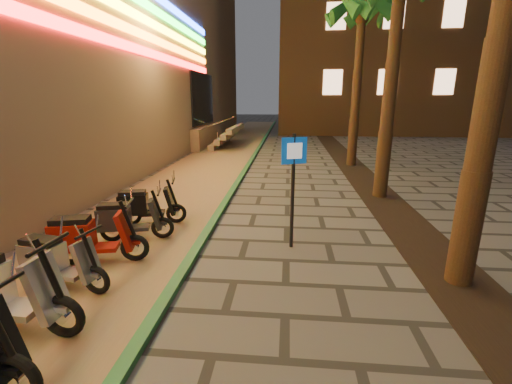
# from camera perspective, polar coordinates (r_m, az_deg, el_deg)

# --- Properties ---
(ground) EXTENTS (120.00, 120.00, 0.00)m
(ground) POSITION_cam_1_polar(r_m,az_deg,el_deg) (4.39, -7.41, -25.52)
(ground) COLOR #474442
(ground) RESTS_ON ground
(parking_strip) EXTENTS (3.40, 60.00, 0.01)m
(parking_strip) POSITION_cam_1_polar(r_m,az_deg,el_deg) (13.96, -8.92, 3.37)
(parking_strip) COLOR #8C7251
(parking_strip) RESTS_ON ground
(green_curb) EXTENTS (0.18, 60.00, 0.10)m
(green_curb) POSITION_cam_1_polar(r_m,az_deg,el_deg) (13.63, -1.96, 3.46)
(green_curb) COLOR #276837
(green_curb) RESTS_ON ground
(planting_strip) EXTENTS (1.20, 40.00, 0.02)m
(planting_strip) POSITION_cam_1_polar(r_m,az_deg,el_deg) (9.14, 22.87, -4.08)
(planting_strip) COLOR black
(planting_strip) RESTS_ON ground
(palm_d) EXTENTS (2.97, 3.02, 7.16)m
(palm_d) POSITION_cam_1_polar(r_m,az_deg,el_deg) (15.78, 17.24, 26.02)
(palm_d) COLOR #472D19
(palm_d) RESTS_ON ground
(pedestrian_sign) EXTENTS (0.47, 0.20, 2.24)m
(pedestrian_sign) POSITION_cam_1_polar(r_m,az_deg,el_deg) (6.49, 6.23, 2.70)
(pedestrian_sign) COLOR black
(pedestrian_sign) RESTS_ON ground
(scooter_6) EXTENTS (1.50, 0.63, 1.05)m
(scooter_6) POSITION_cam_1_polar(r_m,az_deg,el_deg) (6.17, -30.42, -9.87)
(scooter_6) COLOR black
(scooter_6) RESTS_ON ground
(scooter_7) EXTENTS (1.64, 0.77, 1.15)m
(scooter_7) POSITION_cam_1_polar(r_m,az_deg,el_deg) (6.75, -26.22, -6.81)
(scooter_7) COLOR black
(scooter_7) RESTS_ON ground
(scooter_8) EXTENTS (1.50, 0.75, 1.06)m
(scooter_8) POSITION_cam_1_polar(r_m,az_deg,el_deg) (7.52, -20.83, -4.32)
(scooter_8) COLOR black
(scooter_8) RESTS_ON ground
(scooter_9) EXTENTS (1.52, 0.73, 1.07)m
(scooter_9) POSITION_cam_1_polar(r_m,az_deg,el_deg) (8.34, -18.18, -2.14)
(scooter_9) COLOR black
(scooter_9) RESTS_ON ground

